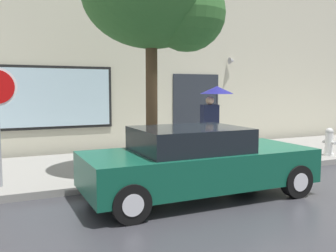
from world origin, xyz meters
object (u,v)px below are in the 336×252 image
object	(u,v)px
fire_hydrant	(329,142)
pedestrian_with_umbrella	(214,101)
parked_car	(197,162)
street_tree	(159,0)

from	to	relation	value
fire_hydrant	pedestrian_with_umbrella	world-z (taller)	pedestrian_with_umbrella
parked_car	street_tree	world-z (taller)	street_tree
parked_car	pedestrian_with_umbrella	size ratio (longest dim) A/B	2.21
pedestrian_with_umbrella	street_tree	xyz separation A→B (m)	(-2.28, -1.30, 2.32)
street_tree	parked_car	bearing A→B (deg)	-86.46
pedestrian_with_umbrella	street_tree	world-z (taller)	street_tree
fire_hydrant	street_tree	world-z (taller)	street_tree
parked_car	pedestrian_with_umbrella	xyz separation A→B (m)	(2.18, 2.94, 1.05)
parked_car	pedestrian_with_umbrella	distance (m)	3.81
parked_car	pedestrian_with_umbrella	world-z (taller)	pedestrian_with_umbrella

